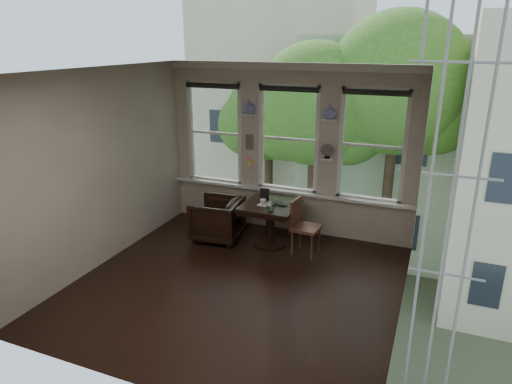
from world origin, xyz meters
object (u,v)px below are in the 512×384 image
at_px(table, 270,225).
at_px(mug, 263,202).
at_px(laptop, 277,204).
at_px(armchair_left, 217,219).
at_px(side_chair_right, 306,227).

relative_size(table, mug, 8.67).
relative_size(table, laptop, 3.02).
relative_size(table, armchair_left, 1.10).
height_order(table, laptop, laptop).
height_order(table, mug, mug).
bearing_deg(armchair_left, table, 91.15).
bearing_deg(table, side_chair_right, -6.43).
xyz_separation_m(armchair_left, mug, (0.85, 0.03, 0.42)).
bearing_deg(mug, armchair_left, -177.82).
xyz_separation_m(table, laptop, (0.13, 0.00, 0.39)).
distance_m(armchair_left, side_chair_right, 1.61).
xyz_separation_m(table, armchair_left, (-0.95, -0.11, -0.00)).
height_order(side_chair_right, laptop, side_chair_right).
bearing_deg(mug, laptop, 18.93).
height_order(table, side_chair_right, side_chair_right).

